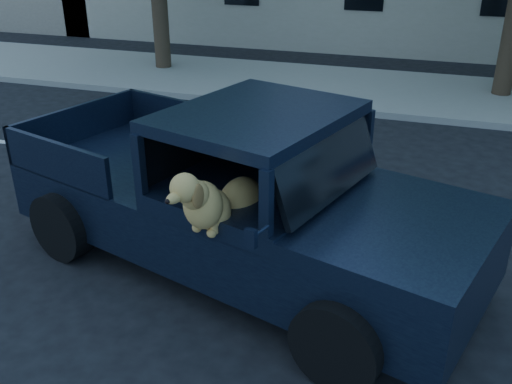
% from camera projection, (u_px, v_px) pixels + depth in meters
% --- Properties ---
extents(ground, '(120.00, 120.00, 0.00)m').
position_uv_depth(ground, '(105.00, 274.00, 6.98)').
color(ground, black).
rests_on(ground, ground).
extents(far_sidewalk, '(60.00, 4.00, 0.15)m').
position_uv_depth(far_sidewalk, '(296.00, 84.00, 14.83)').
color(far_sidewalk, gray).
rests_on(far_sidewalk, ground).
extents(lane_stripes, '(21.60, 0.14, 0.01)m').
position_uv_depth(lane_stripes, '(324.00, 185.00, 9.32)').
color(lane_stripes, silver).
rests_on(lane_stripes, ground).
extents(pickup_truck, '(6.16, 3.81, 2.06)m').
position_uv_depth(pickup_truck, '(232.00, 214.00, 6.91)').
color(pickup_truck, black).
rests_on(pickup_truck, ground).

